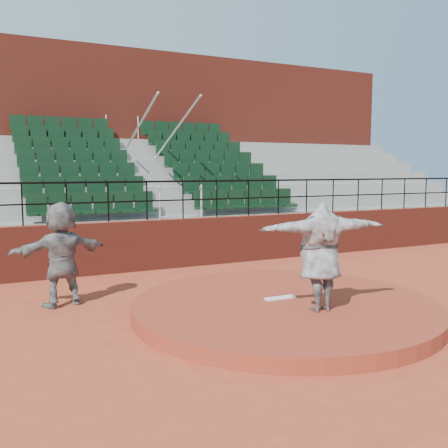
{
  "coord_description": "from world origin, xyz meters",
  "views": [
    {
      "loc": [
        -4.86,
        -7.44,
        2.61
      ],
      "look_at": [
        0.0,
        2.5,
        1.4
      ],
      "focal_mm": 40.0,
      "sensor_mm": 36.0,
      "label": 1
    }
  ],
  "objects": [
    {
      "name": "ground",
      "position": [
        0.0,
        0.0,
        0.0
      ],
      "size": [
        90.0,
        90.0,
        0.0
      ],
      "primitive_type": "plane",
      "color": "#A33D24",
      "rests_on": "ground"
    },
    {
      "name": "pitchers_mound",
      "position": [
        0.0,
        0.0,
        0.12
      ],
      "size": [
        5.5,
        5.5,
        0.25
      ],
      "primitive_type": "cylinder",
      "color": "maroon",
      "rests_on": "ground"
    },
    {
      "name": "pitching_rubber",
      "position": [
        0.0,
        0.15,
        0.27
      ],
      "size": [
        0.6,
        0.15,
        0.03
      ],
      "primitive_type": "cube",
      "color": "white",
      "rests_on": "pitchers_mound"
    },
    {
      "name": "boundary_wall",
      "position": [
        0.0,
        5.0,
        0.65
      ],
      "size": [
        24.0,
        0.3,
        1.3
      ],
      "primitive_type": "cube",
      "color": "maroon",
      "rests_on": "ground"
    },
    {
      "name": "wall_railing",
      "position": [
        0.0,
        5.0,
        2.03
      ],
      "size": [
        24.04,
        0.05,
        1.03
      ],
      "color": "black",
      "rests_on": "boundary_wall"
    },
    {
      "name": "seating_deck",
      "position": [
        0.0,
        8.65,
        1.44
      ],
      "size": [
        24.0,
        5.97,
        4.63
      ],
      "color": "gray",
      "rests_on": "ground"
    },
    {
      "name": "press_box_facade",
      "position": [
        0.0,
        12.6,
        3.55
      ],
      "size": [
        24.0,
        3.0,
        7.1
      ],
      "primitive_type": "cube",
      "color": "maroon",
      "rests_on": "ground"
    },
    {
      "name": "pitcher",
      "position": [
        0.19,
        -0.77,
        1.17
      ],
      "size": [
        2.32,
        0.92,
        1.83
      ],
      "primitive_type": "imported",
      "rotation": [
        0.0,
        0.0,
        3.0
      ],
      "color": "black",
      "rests_on": "pitchers_mound"
    },
    {
      "name": "fielder",
      "position": [
        -3.52,
        2.38,
        1.0
      ],
      "size": [
        1.95,
        0.98,
        2.01
      ],
      "primitive_type": "imported",
      "rotation": [
        0.0,
        0.0,
        3.36
      ],
      "color": "black",
      "rests_on": "ground"
    }
  ]
}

